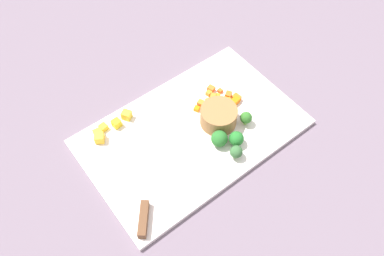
{
  "coord_description": "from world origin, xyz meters",
  "views": [
    {
      "loc": [
        0.29,
        0.38,
        0.72
      ],
      "look_at": [
        0.0,
        0.0,
        0.02
      ],
      "focal_mm": 35.92,
      "sensor_mm": 36.0,
      "label": 1
    }
  ],
  "objects": [
    {
      "name": "pepper_dice_4",
      "position": [
        0.13,
        -0.11,
        0.02
      ],
      "size": [
        0.02,
        0.02,
        0.02
      ],
      "primitive_type": "cube",
      "rotation": [
        0.0,
        0.0,
        1.66
      ],
      "color": "yellow",
      "rests_on": "cutting_board"
    },
    {
      "name": "ground_plane",
      "position": [
        0.0,
        0.0,
        0.0
      ],
      "size": [
        4.0,
        4.0,
        0.0
      ],
      "primitive_type": "plane",
      "color": "slate"
    },
    {
      "name": "pepper_dice_3",
      "position": [
        0.17,
        -0.12,
        0.02
      ],
      "size": [
        0.02,
        0.02,
        0.02
      ],
      "primitive_type": "cube",
      "rotation": [
        0.0,
        0.0,
        1.39
      ],
      "color": "yellow",
      "rests_on": "cutting_board"
    },
    {
      "name": "carrot_dice_3",
      "position": [
        -0.11,
        -0.04,
        0.02
      ],
      "size": [
        0.01,
        0.01,
        0.01
      ],
      "primitive_type": "cube",
      "rotation": [
        0.0,
        0.0,
        0.69
      ],
      "color": "orange",
      "rests_on": "cutting_board"
    },
    {
      "name": "pepper_dice_0",
      "position": [
        0.1,
        -0.12,
        0.02
      ],
      "size": [
        0.03,
        0.03,
        0.02
      ],
      "primitive_type": "cube",
      "rotation": [
        0.0,
        0.0,
        2.13
      ],
      "color": "yellow",
      "rests_on": "cutting_board"
    },
    {
      "name": "carrot_dice_4",
      "position": [
        -0.06,
        -0.04,
        0.02
      ],
      "size": [
        0.02,
        0.02,
        0.01
      ],
      "primitive_type": "cube",
      "rotation": [
        0.0,
        0.0,
        1.95
      ],
      "color": "orange",
      "rests_on": "cutting_board"
    },
    {
      "name": "carrot_dice_9",
      "position": [
        -0.11,
        -0.01,
        0.02
      ],
      "size": [
        0.02,
        0.02,
        0.01
      ],
      "primitive_type": "cube",
      "rotation": [
        0.0,
        0.0,
        1.49
      ],
      "color": "orange",
      "rests_on": "cutting_board"
    },
    {
      "name": "carrot_dice_11",
      "position": [
        -0.1,
        -0.04,
        0.02
      ],
      "size": [
        0.02,
        0.02,
        0.01
      ],
      "primitive_type": "cube",
      "rotation": [
        0.0,
        0.0,
        0.6
      ],
      "color": "orange",
      "rests_on": "cutting_board"
    },
    {
      "name": "broccoli_floret_3",
      "position": [
        -0.03,
        0.11,
        0.03
      ],
      "size": [
        0.03,
        0.03,
        0.03
      ],
      "color": "#97B062",
      "rests_on": "cutting_board"
    },
    {
      "name": "carrot_dice_1",
      "position": [
        -0.09,
        -0.06,
        0.02
      ],
      "size": [
        0.01,
        0.01,
        0.01
      ],
      "primitive_type": "cube",
      "rotation": [
        0.0,
        0.0,
        0.23
      ],
      "color": "orange",
      "rests_on": "cutting_board"
    },
    {
      "name": "carrot_dice_10",
      "position": [
        -0.13,
        0.0,
        0.02
      ],
      "size": [
        0.02,
        0.02,
        0.01
      ],
      "primitive_type": "cube",
      "rotation": [
        0.0,
        0.0,
        0.15
      ],
      "color": "orange",
      "rests_on": "cutting_board"
    },
    {
      "name": "carrot_dice_2",
      "position": [
        -0.12,
        -0.05,
        0.02
      ],
      "size": [
        0.01,
        0.01,
        0.01
      ],
      "primitive_type": "cube",
      "rotation": [
        0.0,
        0.0,
        1.72
      ],
      "color": "orange",
      "rests_on": "cutting_board"
    },
    {
      "name": "prep_bowl",
      "position": [
        -0.06,
        0.02,
        0.03
      ],
      "size": [
        0.08,
        0.08,
        0.04
      ],
      "primitive_type": "cylinder",
      "color": "olive",
      "rests_on": "cutting_board"
    },
    {
      "name": "carrot_dice_6",
      "position": [
        -0.08,
        -0.04,
        0.02
      ],
      "size": [
        0.02,
        0.02,
        0.01
      ],
      "primitive_type": "cube",
      "rotation": [
        0.0,
        0.0,
        1.29
      ],
      "color": "orange",
      "rests_on": "cutting_board"
    },
    {
      "name": "carrot_dice_0",
      "position": [
        -0.04,
        -0.04,
        0.02
      ],
      "size": [
        0.02,
        0.02,
        0.01
      ],
      "primitive_type": "cube",
      "rotation": [
        0.0,
        0.0,
        0.46
      ],
      "color": "orange",
      "rests_on": "cutting_board"
    },
    {
      "name": "carrot_dice_7",
      "position": [
        -0.14,
        -0.01,
        0.02
      ],
      "size": [
        0.02,
        0.02,
        0.01
      ],
      "primitive_type": "cube",
      "rotation": [
        0.0,
        0.0,
        0.14
      ],
      "color": "orange",
      "rests_on": "cutting_board"
    },
    {
      "name": "carrot_dice_12",
      "position": [
        -0.11,
        -0.02,
        0.02
      ],
      "size": [
        0.02,
        0.02,
        0.01
      ],
      "primitive_type": "cube",
      "rotation": [
        0.0,
        0.0,
        0.49
      ],
      "color": "orange",
      "rests_on": "cutting_board"
    },
    {
      "name": "carrot_dice_5",
      "position": [
        -0.11,
        -0.06,
        0.02
      ],
      "size": [
        0.02,
        0.02,
        0.01
      ],
      "primitive_type": "cube",
      "rotation": [
        0.0,
        0.0,
        0.3
      ],
      "color": "orange",
      "rests_on": "cutting_board"
    },
    {
      "name": "chef_knife",
      "position": [
        0.15,
        0.05,
        0.02
      ],
      "size": [
        0.24,
        0.29,
        0.02
      ],
      "rotation": [
        0.0,
        0.0,
        4.03
      ],
      "color": "silver",
      "rests_on": "cutting_board"
    },
    {
      "name": "broccoli_floret_1",
      "position": [
        -0.11,
        0.06,
        0.03
      ],
      "size": [
        0.03,
        0.03,
        0.04
      ],
      "color": "#8ABE58",
      "rests_on": "cutting_board"
    },
    {
      "name": "pepper_dice_1",
      "position": [
        0.18,
        -0.1,
        0.02
      ],
      "size": [
        0.03,
        0.03,
        0.02
      ],
      "primitive_type": "cube",
      "rotation": [
        0.0,
        0.0,
        0.99
      ],
      "color": "yellow",
      "rests_on": "cutting_board"
    },
    {
      "name": "broccoli_floret_0",
      "position": [
        -0.03,
        0.06,
        0.03
      ],
      "size": [
        0.04,
        0.04,
        0.04
      ],
      "color": "#87B262",
      "rests_on": "cutting_board"
    },
    {
      "name": "cutting_board",
      "position": [
        0.0,
        0.0,
        0.01
      ],
      "size": [
        0.48,
        0.3,
        0.01
      ],
      "primitive_type": "cube",
      "color": "white",
      "rests_on": "ground_plane"
    },
    {
      "name": "carrot_dice_13",
      "position": [
        -0.09,
        -0.02,
        0.02
      ],
      "size": [
        0.02,
        0.02,
        0.01
      ],
      "primitive_type": "cube",
      "rotation": [
        0.0,
        0.0,
        2.02
      ],
      "color": "orange",
      "rests_on": "cutting_board"
    },
    {
      "name": "pepper_dice_2",
      "position": [
        0.15,
        -0.12,
        0.02
      ],
      "size": [
        0.02,
        0.02,
        0.01
      ],
      "primitive_type": "cube",
      "rotation": [
        0.0,
        0.0,
        0.15
      ],
      "color": "yellow",
      "rests_on": "cutting_board"
    },
    {
      "name": "carrot_dice_8",
      "position": [
        -0.13,
        -0.02,
        0.02
      ],
      "size": [
        0.02,
        0.02,
        0.01
      ],
      "primitive_type": "cube",
      "rotation": [
        0.0,
        0.0,
        0.57
      ],
      "color": "orange",
      "rests_on": "cutting_board"
    },
    {
      "name": "broccoli_floret_2",
      "position": [
        -0.05,
        0.08,
        0.03
      ],
      "size": [
        0.03,
        0.03,
        0.04
      ],
      "color": "#98B261",
      "rests_on": "cutting_board"
    }
  ]
}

